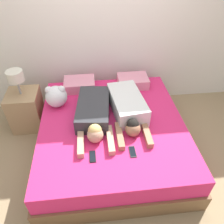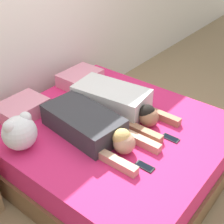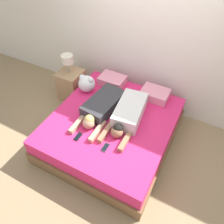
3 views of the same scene
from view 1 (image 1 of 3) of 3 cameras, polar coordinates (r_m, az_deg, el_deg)
The scene contains 11 objects.
ground_plane at distance 3.12m, azimuth 0.00°, elevation -9.23°, with size 12.00×12.00×0.00m, color #9E8460.
wall_back at distance 3.34m, azimuth -2.31°, elevation 21.63°, with size 12.00×0.06×2.60m.
bed at distance 2.93m, azimuth 0.00°, elevation -6.07°, with size 1.85×2.01×0.51m.
pillow_head_left at distance 3.32m, azimuth -8.48°, elevation 7.17°, with size 0.45×0.33×0.15m.
pillow_head_right at distance 3.37m, azimuth 5.43°, elevation 8.03°, with size 0.45×0.33×0.15m.
person_left at distance 2.72m, azimuth -4.80°, elevation -0.39°, with size 0.47×1.07×0.21m.
person_right at distance 2.78m, azimuth 4.16°, elevation 1.12°, with size 0.46×1.05×0.24m.
cell_phone_left at distance 2.37m, azimuth -5.08°, elevation -11.51°, with size 0.07×0.15×0.01m.
cell_phone_right at distance 2.42m, azimuth 5.38°, elevation -10.28°, with size 0.07×0.15×0.01m.
plush_toy at distance 3.00m, azimuth -14.35°, elevation 4.07°, with size 0.29×0.29×0.30m.
nightstand at distance 3.46m, azimuth -21.59°, elevation 0.92°, with size 0.44×0.44×0.95m.
Camera 1 is at (-0.22, -2.01, 2.38)m, focal length 35.00 mm.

